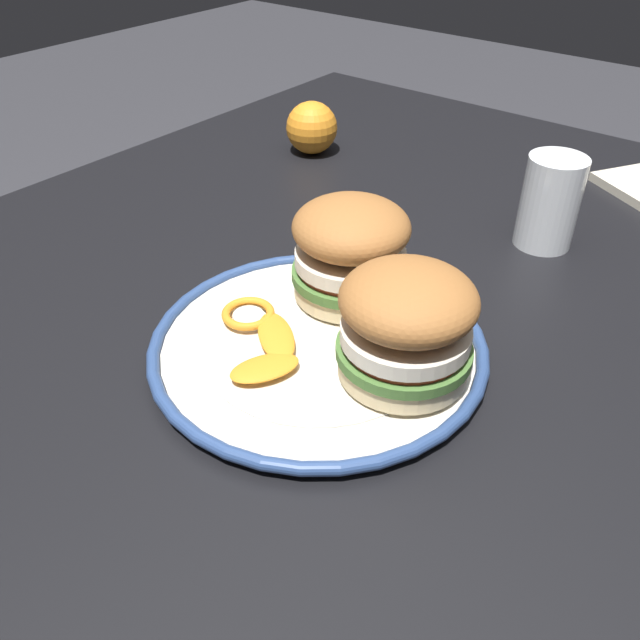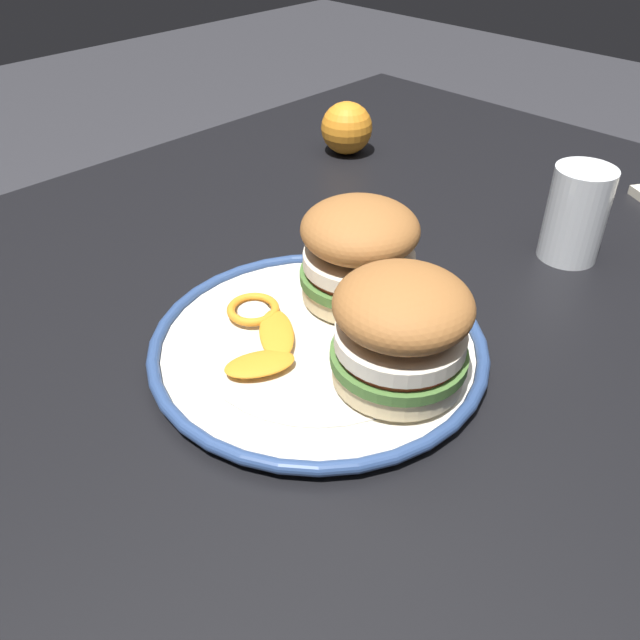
{
  "view_description": "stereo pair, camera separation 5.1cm",
  "coord_description": "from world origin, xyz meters",
  "px_view_note": "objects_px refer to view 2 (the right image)",
  "views": [
    {
      "loc": [
        -0.45,
        -0.3,
        1.15
      ],
      "look_at": [
        -0.08,
        -0.0,
        0.8
      ],
      "focal_mm": 37.17,
      "sensor_mm": 36.0,
      "label": 1
    },
    {
      "loc": [
        -0.42,
        -0.34,
        1.15
      ],
      "look_at": [
        -0.08,
        -0.0,
        0.8
      ],
      "focal_mm": 37.17,
      "sensor_mm": 36.0,
      "label": 2
    }
  ],
  "objects_px": {
    "dinner_plate": "(320,347)",
    "whole_orange": "(347,128)",
    "sandwich_half_left": "(359,251)",
    "sandwich_half_right": "(401,329)",
    "drinking_glass": "(574,220)",
    "dining_table": "(370,385)"
  },
  "relations": [
    {
      "from": "dining_table",
      "to": "whole_orange",
      "type": "xyz_separation_m",
      "value": [
        0.29,
        0.31,
        0.13
      ]
    },
    {
      "from": "dining_table",
      "to": "drinking_glass",
      "type": "bearing_deg",
      "value": -17.32
    },
    {
      "from": "dinner_plate",
      "to": "whole_orange",
      "type": "xyz_separation_m",
      "value": [
        0.37,
        0.31,
        0.03
      ]
    },
    {
      "from": "drinking_glass",
      "to": "whole_orange",
      "type": "relative_size",
      "value": 1.39
    },
    {
      "from": "dining_table",
      "to": "sandwich_half_left",
      "type": "xyz_separation_m",
      "value": [
        0.0,
        0.02,
        0.16
      ]
    },
    {
      "from": "drinking_glass",
      "to": "sandwich_half_right",
      "type": "bearing_deg",
      "value": -178.64
    },
    {
      "from": "sandwich_half_right",
      "to": "drinking_glass",
      "type": "bearing_deg",
      "value": 1.36
    },
    {
      "from": "sandwich_half_left",
      "to": "sandwich_half_right",
      "type": "xyz_separation_m",
      "value": [
        -0.07,
        -0.11,
        0.0
      ]
    },
    {
      "from": "drinking_glass",
      "to": "whole_orange",
      "type": "bearing_deg",
      "value": 83.31
    },
    {
      "from": "dinner_plate",
      "to": "drinking_glass",
      "type": "xyz_separation_m",
      "value": [
        0.33,
        -0.07,
        0.04
      ]
    },
    {
      "from": "dinner_plate",
      "to": "whole_orange",
      "type": "relative_size",
      "value": 4.08
    },
    {
      "from": "whole_orange",
      "to": "sandwich_half_right",
      "type": "bearing_deg",
      "value": -132.44
    },
    {
      "from": "dining_table",
      "to": "drinking_glass",
      "type": "distance_m",
      "value": 0.29
    },
    {
      "from": "dinner_plate",
      "to": "dining_table",
      "type": "bearing_deg",
      "value": 1.68
    },
    {
      "from": "dinner_plate",
      "to": "sandwich_half_left",
      "type": "bearing_deg",
      "value": 17.57
    },
    {
      "from": "whole_orange",
      "to": "dining_table",
      "type": "bearing_deg",
      "value": -133.33
    },
    {
      "from": "whole_orange",
      "to": "sandwich_half_left",
      "type": "bearing_deg",
      "value": -135.49
    },
    {
      "from": "dining_table",
      "to": "sandwich_half_left",
      "type": "bearing_deg",
      "value": 89.48
    },
    {
      "from": "dining_table",
      "to": "dinner_plate",
      "type": "distance_m",
      "value": 0.13
    },
    {
      "from": "dining_table",
      "to": "whole_orange",
      "type": "distance_m",
      "value": 0.45
    },
    {
      "from": "dining_table",
      "to": "sandwich_half_right",
      "type": "bearing_deg",
      "value": -128.96
    },
    {
      "from": "sandwich_half_right",
      "to": "whole_orange",
      "type": "distance_m",
      "value": 0.54
    }
  ]
}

